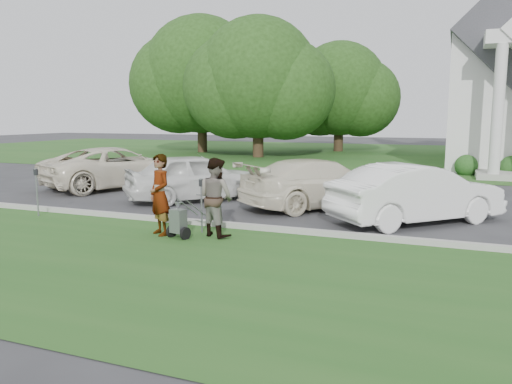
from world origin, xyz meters
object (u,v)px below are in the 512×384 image
Objects in this scene: person_left at (160,195)px; car_c at (320,183)px; car_b at (196,177)px; car_d at (416,194)px; tree_left at (258,84)px; car_a at (117,167)px; parking_meter_far at (37,186)px; parking_meter_near at (201,199)px; tree_back at (339,93)px; person_right at (216,198)px; tree_far at (201,80)px; striping_cart at (179,222)px.

car_c is (2.64, 5.15, -0.21)m from person_left.
car_b reaches higher than car_d.
car_b is 0.98× the size of car_d.
car_a is (0.24, -16.29, -4.29)m from tree_left.
tree_left is 24.00m from person_left.
person_left reaches higher than car_c.
car_a reaches higher than parking_meter_far.
tree_left reaches higher than parking_meter_far.
car_d is at bearing 33.63° from parking_meter_near.
tree_back is at bearing 126.47° from person_left.
parking_meter_near is at bearing 2.84° from person_right.
parking_meter_near is at bearing -62.39° from tree_far.
parking_meter_near is 0.97× the size of parking_meter_far.
tree_left is 7.62× the size of parking_meter_far.
tree_left is at bearing -116.57° from tree_back.
tree_back is (4.00, 8.00, -0.38)m from tree_left.
car_a is at bearing 148.25° from striping_cart.
parking_meter_near is 4.93m from car_b.
striping_cart is at bearing -63.46° from tree_far.
tree_left reaches higher than person_right.
car_d is (7.99, -27.00, -3.93)m from tree_back.
person_right reaches higher than parking_meter_near.
person_right is at bearing 165.66° from car_a.
tree_far is 29.20m from person_right.
striping_cart is (2.94, -30.91, -4.32)m from tree_back.
striping_cart is 0.18× the size of car_a.
person_left is (6.36, -22.77, -4.13)m from tree_left.
parking_meter_near is (-0.48, 0.17, -0.09)m from person_right.
car_c is (15.00, -20.63, -4.92)m from tree_far.
parking_meter_near is (0.82, 0.57, -0.12)m from person_left.
parking_meter_far reaches higher than striping_cart.
person_left is 1.04× the size of person_right.
car_d is at bearing 65.87° from person_left.
tree_far is 2.44× the size of car_b.
person_left reaches higher than striping_cart.
car_d is (4.82, 3.20, -0.06)m from parking_meter_near.
tree_back reaches higher than parking_meter_near.
parking_meter_near is 0.29× the size of car_b.
tree_far is at bearing -12.98° from car_c.
striping_cart is at bearing 83.37° from car_d.
person_left is 1.01m from parking_meter_near.
parking_meter_near is (0.24, 0.71, 0.45)m from striping_cart.
parking_meter_far is 8.45m from car_c.
tree_back is at bearing 63.43° from tree_left.
car_b is (0.72, -25.93, -3.91)m from tree_back.
parking_meter_near is at bearing 84.08° from striping_cart.
tree_back is (10.00, 5.00, -0.97)m from tree_far.
car_a is (-6.12, 6.48, -0.16)m from person_left.
tree_left reaches higher than car_d.
car_a is at bearing 32.34° from car_c.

